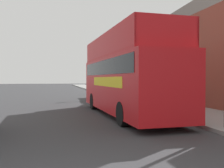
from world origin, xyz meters
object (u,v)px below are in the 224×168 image
(tour_bus, at_px, (126,79))
(lamp_post_third, at_px, (115,60))
(parked_car_ahead_of_bus, at_px, (105,93))
(lamp_post_second, at_px, (147,52))

(tour_bus, height_order, lamp_post_third, lamp_post_third)
(tour_bus, relative_size, parked_car_ahead_of_bus, 2.37)
(parked_car_ahead_of_bus, xyz_separation_m, lamp_post_third, (1.53, 2.66, 2.98))
(parked_car_ahead_of_bus, height_order, lamp_post_third, lamp_post_third)
(lamp_post_third, bearing_deg, parked_car_ahead_of_bus, -119.86)
(tour_bus, distance_m, lamp_post_third, 11.72)
(lamp_post_second, bearing_deg, tour_bus, -125.44)
(lamp_post_third, bearing_deg, tour_bus, -100.97)
(tour_bus, bearing_deg, lamp_post_second, 52.03)
(tour_bus, distance_m, parked_car_ahead_of_bus, 8.82)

